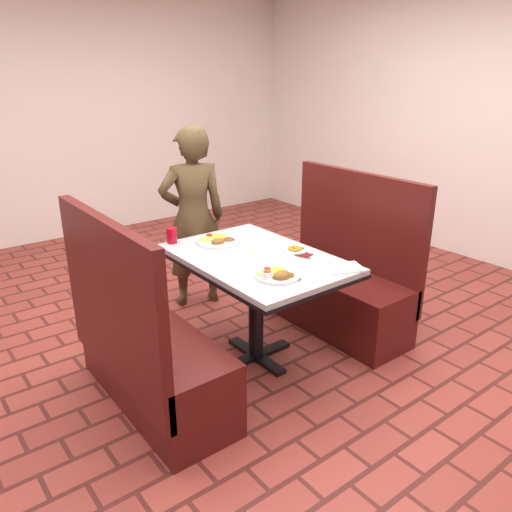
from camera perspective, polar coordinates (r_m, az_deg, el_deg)
name	(u,v)px	position (r m, az deg, el deg)	size (l,w,h in m)	color
room	(256,61)	(2.99, 0.00, 21.38)	(7.00, 7.04, 2.82)	#9A3C32
dining_table	(256,270)	(3.22, 0.00, -1.60)	(0.81, 1.21, 0.75)	#B5B8BA
booth_bench_left	(147,354)	(3.00, -12.38, -10.85)	(0.47, 1.20, 1.17)	#4D1511
booth_bench_right	(339,285)	(3.85, 9.46, -3.33)	(0.47, 1.20, 1.17)	#4D1511
diner_person	(193,218)	(4.09, -7.22, 4.34)	(0.54, 0.35, 1.48)	brown
near_dinner_plate	(277,273)	(2.86, 2.43, -1.90)	(0.26, 0.26, 0.08)	white
far_dinner_plate	(217,238)	(3.45, -4.42, 2.01)	(0.30, 0.30, 0.08)	white
plantain_plate	(295,249)	(3.29, 4.48, 0.77)	(0.16, 0.16, 0.03)	white
maroon_napkin	(304,255)	(3.22, 5.52, 0.11)	(0.09, 0.09, 0.00)	#5D0E10
spoon_utensil	(304,256)	(3.19, 5.53, 0.03)	(0.01, 0.14, 0.00)	#BDBDC1
red_tumbler	(172,235)	(3.46, -9.60, 2.33)	(0.07, 0.07, 0.11)	#B00B1C
paper_napkin	(344,268)	(3.02, 10.03, -1.36)	(0.22, 0.16, 0.01)	white
knife_utensil	(289,275)	(2.87, 3.80, -2.21)	(0.01, 0.19, 0.00)	silver
fork_utensil	(283,273)	(2.89, 3.05, -2.00)	(0.01, 0.16, 0.00)	silver
lettuce_shreds	(255,252)	(3.25, -0.09, 0.46)	(0.28, 0.32, 0.00)	#99D254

